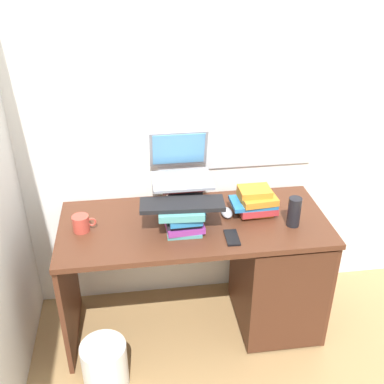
# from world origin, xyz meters

# --- Properties ---
(ground_plane) EXTENTS (6.00, 6.00, 0.00)m
(ground_plane) POSITION_xyz_m (0.00, 0.00, 0.00)
(ground_plane) COLOR #9E7A4C
(wall_back) EXTENTS (6.00, 0.06, 2.60)m
(wall_back) POSITION_xyz_m (0.00, 0.35, 1.30)
(wall_back) COLOR white
(wall_back) RESTS_ON ground
(desk) EXTENTS (1.42, 0.62, 0.72)m
(desk) POSITION_xyz_m (0.36, -0.02, 0.40)
(desk) COLOR #4C2819
(desk) RESTS_ON ground
(book_stack_tall) EXTENTS (0.24, 0.20, 0.19)m
(book_stack_tall) POSITION_xyz_m (-0.05, 0.11, 0.81)
(book_stack_tall) COLOR #2672B2
(book_stack_tall) RESTS_ON desk
(book_stack_keyboard_riser) EXTENTS (0.24, 0.20, 0.15)m
(book_stack_keyboard_riser) POSITION_xyz_m (-0.07, -0.08, 0.80)
(book_stack_keyboard_riser) COLOR teal
(book_stack_keyboard_riser) RESTS_ON desk
(book_stack_side) EXTENTS (0.24, 0.20, 0.15)m
(book_stack_side) POSITION_xyz_m (0.34, 0.05, 0.79)
(book_stack_side) COLOR orange
(book_stack_side) RESTS_ON desk
(laptop) EXTENTS (0.32, 0.30, 0.23)m
(laptop) POSITION_xyz_m (-0.05, 0.17, 0.97)
(laptop) COLOR gray
(laptop) RESTS_ON book_stack_tall
(keyboard) EXTENTS (0.43, 0.17, 0.02)m
(keyboard) POSITION_xyz_m (-0.07, -0.08, 0.88)
(keyboard) COLOR black
(keyboard) RESTS_ON book_stack_keyboard_riser
(computer_mouse) EXTENTS (0.06, 0.10, 0.04)m
(computer_mouse) POSITION_xyz_m (0.18, 0.04, 0.74)
(computer_mouse) COLOR #A5A8AD
(computer_mouse) RESTS_ON desk
(mug) EXTENTS (0.12, 0.09, 0.09)m
(mug) POSITION_xyz_m (-0.58, -0.00, 0.77)
(mug) COLOR #B23F33
(mug) RESTS_ON desk
(water_bottle) EXTENTS (0.07, 0.07, 0.16)m
(water_bottle) POSITION_xyz_m (0.51, -0.10, 0.80)
(water_bottle) COLOR black
(water_bottle) RESTS_ON desk
(cell_phone) EXTENTS (0.07, 0.14, 0.01)m
(cell_phone) POSITION_xyz_m (0.17, -0.18, 0.73)
(cell_phone) COLOR black
(cell_phone) RESTS_ON desk
(wastebasket) EXTENTS (0.23, 0.23, 0.28)m
(wastebasket) POSITION_xyz_m (-0.51, -0.37, 0.14)
(wastebasket) COLOR silver
(wastebasket) RESTS_ON ground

